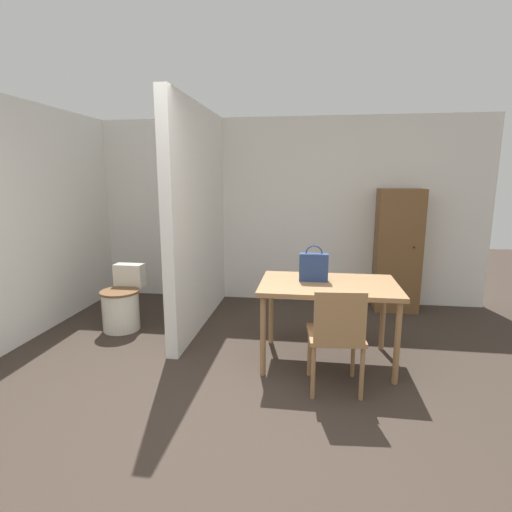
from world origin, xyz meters
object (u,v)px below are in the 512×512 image
object	(u,v)px
dining_table	(328,291)
handbag	(314,267)
wooden_chair	(337,334)
wooden_cabinet	(397,250)
toilet	(122,304)

from	to	relation	value
dining_table	handbag	distance (m)	0.26
wooden_chair	wooden_cabinet	size ratio (longest dim) A/B	0.56
handbag	wooden_cabinet	xyz separation A→B (m)	(1.08, 1.62, -0.11)
dining_table	wooden_cabinet	size ratio (longest dim) A/B	0.79
toilet	dining_table	bearing A→B (deg)	-13.12
dining_table	wooden_chair	size ratio (longest dim) A/B	1.42
wooden_chair	wooden_cabinet	xyz separation A→B (m)	(0.88, 2.22, 0.30)
dining_table	wooden_chair	world-z (taller)	wooden_chair
dining_table	toilet	size ratio (longest dim) A/B	1.75
dining_table	wooden_chair	xyz separation A→B (m)	(0.05, -0.54, -0.19)
wooden_chair	toilet	size ratio (longest dim) A/B	1.24
wooden_cabinet	dining_table	bearing A→B (deg)	-119.09
wooden_cabinet	wooden_chair	bearing A→B (deg)	-111.70
wooden_chair	toilet	distance (m)	2.59
dining_table	wooden_cabinet	distance (m)	1.93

